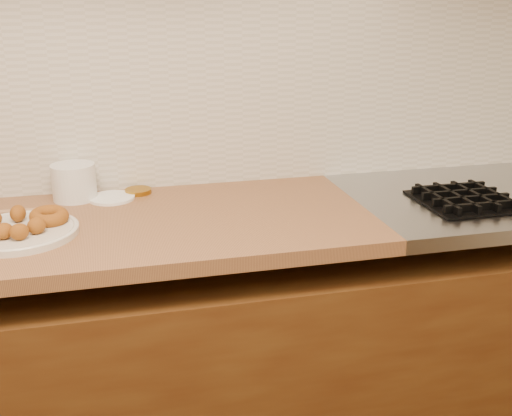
% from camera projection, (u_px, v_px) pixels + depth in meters
% --- Properties ---
extents(wall_back, '(4.00, 0.02, 2.70)m').
position_uv_depth(wall_back, '(166.00, 38.00, 1.76)').
color(wall_back, tan).
rests_on(wall_back, ground).
extents(base_cabinet, '(3.60, 0.60, 0.77)m').
position_uv_depth(base_cabinet, '(192.00, 376.00, 1.79)').
color(base_cabinet, '#553414').
rests_on(base_cabinet, floor).
extents(backsplash, '(3.60, 0.02, 0.60)m').
position_uv_depth(backsplash, '(169.00, 90.00, 1.80)').
color(backsplash, beige).
rests_on(backsplash, wall_back).
extents(donut_plate, '(0.29, 0.29, 0.02)m').
position_uv_depth(donut_plate, '(19.00, 232.00, 1.48)').
color(donut_plate, beige).
rests_on(donut_plate, butcher_block).
extents(ring_donut, '(0.14, 0.14, 0.04)m').
position_uv_depth(ring_donut, '(49.00, 216.00, 1.52)').
color(ring_donut, '#9E5012').
rests_on(ring_donut, donut_plate).
extents(fried_dough_chunks, '(0.18, 0.19, 0.04)m').
position_uv_depth(fried_dough_chunks, '(8.00, 224.00, 1.46)').
color(fried_dough_chunks, '#9E5012').
rests_on(fried_dough_chunks, donut_plate).
extents(plastic_tub, '(0.16, 0.16, 0.11)m').
position_uv_depth(plastic_tub, '(74.00, 182.00, 1.75)').
color(plastic_tub, silver).
rests_on(plastic_tub, butcher_block).
extents(tub_lid, '(0.17, 0.17, 0.01)m').
position_uv_depth(tub_lid, '(112.00, 198.00, 1.76)').
color(tub_lid, white).
rests_on(tub_lid, butcher_block).
extents(brass_jar_lid, '(0.10, 0.10, 0.01)m').
position_uv_depth(brass_jar_lid, '(138.00, 191.00, 1.81)').
color(brass_jar_lid, '#A27219').
rests_on(brass_jar_lid, butcher_block).
extents(wooden_utensil, '(0.18, 0.03, 0.01)m').
position_uv_depth(wooden_utensil, '(11.00, 213.00, 1.63)').
color(wooden_utensil, '#A47751').
rests_on(wooden_utensil, butcher_block).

